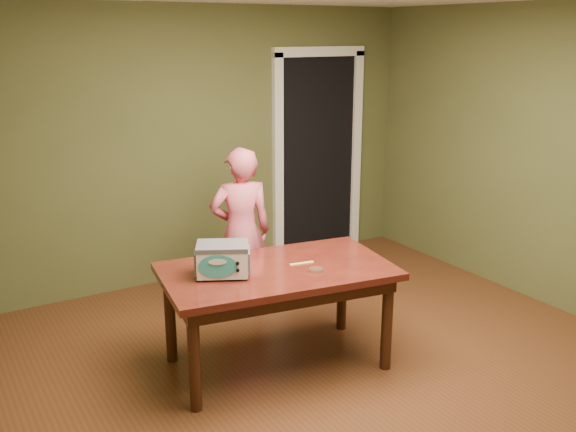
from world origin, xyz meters
The scene contains 8 objects.
floor centered at (0.00, 0.00, 0.00)m, with size 5.00×5.00×0.00m, color #532F17.
room_shell centered at (0.00, 0.00, 1.71)m, with size 4.52×5.02×2.61m.
doorway centered at (1.30, 2.78, 1.06)m, with size 1.10×0.66×2.25m.
dining_table centered at (-0.36, 0.51, 0.65)m, with size 1.72×1.13×0.75m.
toy_oven centered at (-0.75, 0.57, 0.87)m, with size 0.43×0.38×0.23m.
baking_pan centered at (-0.16, 0.31, 0.76)m, with size 0.10×0.10×0.02m.
spatula centered at (-0.17, 0.49, 0.75)m, with size 0.18×0.03×0.01m, color #F3E169.
child centered at (-0.15, 1.47, 0.72)m, with size 0.53×0.35×1.44m, color #E85F76.
Camera 1 is at (-2.49, -3.14, 2.34)m, focal length 40.00 mm.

